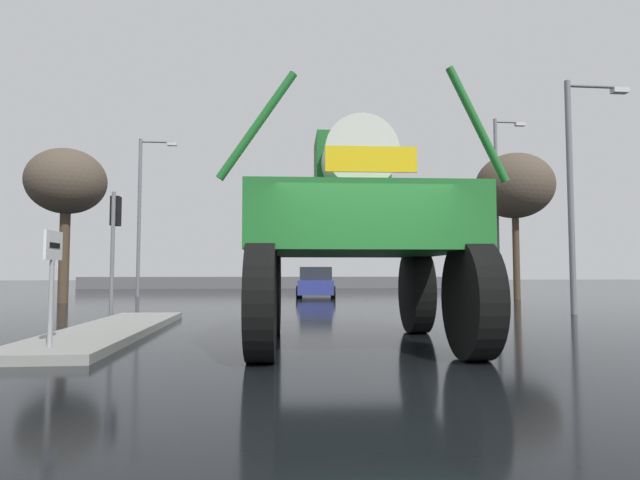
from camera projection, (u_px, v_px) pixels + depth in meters
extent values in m
plane|color=black|center=(299.00, 300.00, 23.84)|extent=(120.00, 120.00, 0.00)
cube|color=gray|center=(111.00, 330.00, 10.72)|extent=(1.62, 7.51, 0.15)
cylinder|color=#99999E|center=(51.00, 303.00, 7.80)|extent=(0.07, 0.07, 1.30)
cube|color=white|center=(53.00, 245.00, 7.87)|extent=(0.04, 0.60, 0.44)
cube|color=black|center=(55.00, 245.00, 7.87)|extent=(0.01, 0.36, 0.08)
cylinder|color=black|center=(271.00, 291.00, 10.79)|extent=(0.47, 1.75, 1.74)
cylinder|color=black|center=(416.00, 291.00, 10.96)|extent=(0.47, 1.75, 1.74)
cylinder|color=black|center=(261.00, 300.00, 7.41)|extent=(0.47, 1.75, 1.74)
cylinder|color=black|center=(472.00, 299.00, 7.58)|extent=(0.47, 1.75, 1.74)
cube|color=#1E6B28|center=(353.00, 226.00, 9.26)|extent=(3.71, 4.23, 1.00)
cube|color=#1A5B22|center=(350.00, 170.00, 9.75)|extent=(1.36, 1.27, 1.18)
cylinder|color=silver|center=(357.00, 159.00, 8.74)|extent=(1.22, 1.34, 1.17)
cylinder|color=#1E6B28|center=(257.00, 126.00, 7.41)|extent=(1.14, 0.16, 1.60)
cylinder|color=#1E6B28|center=(477.00, 124.00, 7.60)|extent=(0.92, 0.16, 1.72)
cube|color=yellow|center=(371.00, 159.00, 7.24)|extent=(1.28, 0.09, 0.36)
cube|color=navy|center=(316.00, 287.00, 26.39)|extent=(2.10, 4.25, 0.70)
cube|color=#23282D|center=(316.00, 273.00, 26.28)|extent=(1.76, 2.24, 0.64)
cylinder|color=black|center=(300.00, 290.00, 27.72)|extent=(0.24, 0.61, 0.60)
cylinder|color=black|center=(332.00, 290.00, 27.72)|extent=(0.24, 0.61, 0.60)
cylinder|color=black|center=(298.00, 292.00, 25.03)|extent=(0.24, 0.61, 0.60)
cylinder|color=black|center=(334.00, 292.00, 25.02)|extent=(0.24, 0.61, 0.60)
cylinder|color=slate|center=(112.00, 254.00, 14.55)|extent=(0.11, 0.11, 3.52)
cube|color=black|center=(116.00, 211.00, 14.84)|extent=(0.24, 0.32, 0.84)
sphere|color=#390503|center=(118.00, 203.00, 15.05)|extent=(0.17, 0.17, 0.17)
sphere|color=#3C2403|center=(118.00, 212.00, 15.03)|extent=(0.17, 0.17, 0.17)
sphere|color=green|center=(117.00, 221.00, 15.01)|extent=(0.17, 0.17, 0.17)
cylinder|color=slate|center=(487.00, 253.00, 15.59)|extent=(0.11, 0.11, 3.67)
cube|color=black|center=(483.00, 210.00, 15.88)|extent=(0.24, 0.32, 0.84)
sphere|color=#390503|center=(480.00, 202.00, 16.09)|extent=(0.17, 0.17, 0.17)
sphere|color=#3C2403|center=(481.00, 211.00, 16.07)|extent=(0.17, 0.17, 0.17)
sphere|color=green|center=(481.00, 220.00, 16.06)|extent=(0.17, 0.17, 0.17)
cylinder|color=slate|center=(571.00, 196.00, 15.90)|extent=(0.18, 0.18, 7.17)
cylinder|color=slate|center=(594.00, 86.00, 16.19)|extent=(1.72, 0.10, 0.10)
cube|color=silver|center=(620.00, 91.00, 16.27)|extent=(0.50, 0.24, 0.16)
cylinder|color=slate|center=(139.00, 217.00, 27.34)|extent=(0.18, 0.18, 8.31)
cylinder|color=slate|center=(157.00, 142.00, 27.67)|extent=(1.63, 0.10, 0.10)
cube|color=silver|center=(172.00, 144.00, 27.74)|extent=(0.50, 0.24, 0.16)
cylinder|color=slate|center=(497.00, 207.00, 26.20)|extent=(0.18, 0.18, 9.03)
cylinder|color=slate|center=(507.00, 122.00, 26.53)|extent=(1.31, 0.10, 0.10)
cube|color=silver|center=(520.00, 124.00, 26.58)|extent=(0.50, 0.24, 0.16)
cylinder|color=#473828|center=(64.00, 255.00, 21.53)|extent=(0.41, 0.41, 3.93)
ellipsoid|color=brown|center=(66.00, 181.00, 21.72)|extent=(3.20, 3.20, 2.72)
cylinder|color=#473828|center=(516.00, 256.00, 24.36)|extent=(0.31, 0.31, 4.07)
ellipsoid|color=brown|center=(515.00, 186.00, 24.57)|extent=(3.60, 3.60, 3.06)
cube|color=#59595B|center=(287.00, 283.00, 40.37)|extent=(31.39, 0.24, 0.90)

